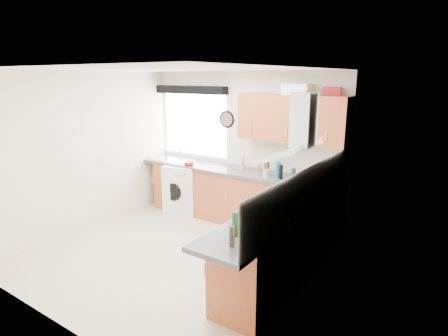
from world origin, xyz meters
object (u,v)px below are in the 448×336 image
Objects in this scene: washing_machine at (184,188)px; oven at (283,245)px; extractor_hood at (296,136)px; upper_cabinets at (292,119)px.

oven is at bearing -38.01° from washing_machine.
extractor_hood reaches higher than washing_machine.
extractor_hood is (0.10, -0.00, 1.34)m from oven.
upper_cabinets is 1.93× the size of washing_machine.
upper_cabinets reaches higher than washing_machine.
washing_machine is at bearing 156.25° from oven.
oven is at bearing -67.46° from upper_cabinets.
upper_cabinets is (-0.65, 1.33, 0.03)m from extractor_hood.
extractor_hood is 3.12m from washing_machine.
oven is 1.35m from extractor_hood.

